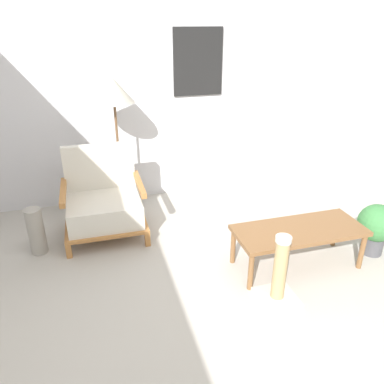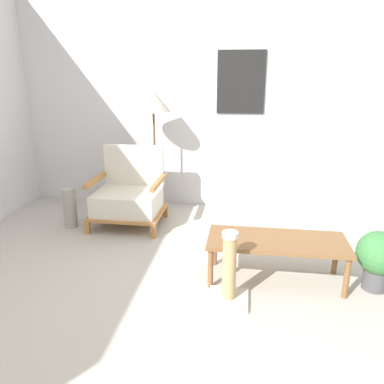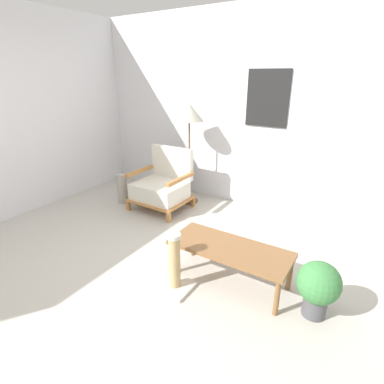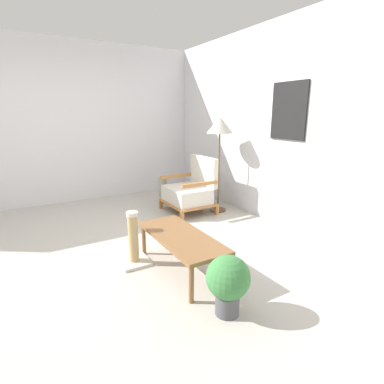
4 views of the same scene
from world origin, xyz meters
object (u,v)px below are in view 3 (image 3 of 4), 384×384
Objects in this scene: floor_lamp at (189,117)px; potted_plant at (318,286)px; coffee_table at (230,251)px; armchair at (162,186)px; scratching_post at (175,269)px; vase at (122,189)px.

floor_lamp is 3.03× the size of potted_plant.
floor_lamp reaches higher than coffee_table.
armchair is 1.52× the size of scratching_post.
floor_lamp reaches higher than scratching_post.
scratching_post is at bearing -48.96° from armchair.
vase reaches higher than coffee_table.
vase is (-0.63, -0.18, -0.11)m from armchair.
coffee_table is at bearing 44.61° from scratching_post.
floor_lamp is 2.61× the size of scratching_post.
scratching_post is at bearing -135.39° from coffee_table.
scratching_post is at bearing -60.96° from floor_lamp.
scratching_post reaches higher than vase.
vase is 2.18m from scratching_post.
floor_lamp is 2.18m from coffee_table.
armchair is at bearing -118.57° from floor_lamp.
vase is at bearing 163.95° from potted_plant.
armchair is 1.05m from floor_lamp.
floor_lamp is 3.30× the size of vase.
potted_plant reaches higher than coffee_table.
floor_lamp reaches higher than vase.
coffee_table is (1.56, -1.02, -0.01)m from armchair.
potted_plant is at bearing -33.87° from floor_lamp.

